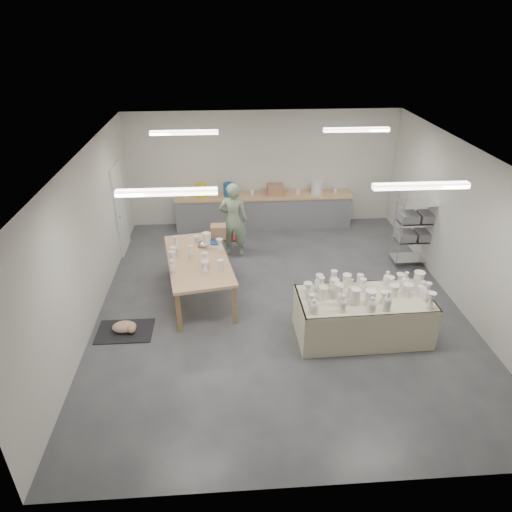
{
  "coord_description": "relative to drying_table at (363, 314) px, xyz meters",
  "views": [
    {
      "loc": [
        -0.99,
        -7.53,
        5.14
      ],
      "look_at": [
        -0.46,
        0.05,
        1.05
      ],
      "focal_mm": 32.0,
      "sensor_mm": 36.0,
      "label": 1
    }
  ],
  "objects": [
    {
      "name": "room",
      "position": [
        -1.45,
        1.2,
        1.61
      ],
      "size": [
        8.0,
        8.02,
        3.0
      ],
      "color": "#424449",
      "rests_on": "ground"
    },
    {
      "name": "cat",
      "position": [
        -4.22,
        0.37,
        -0.33
      ],
      "size": [
        0.44,
        0.33,
        0.19
      ],
      "rotation": [
        0.0,
        0.0,
        -0.03
      ],
      "color": "white",
      "rests_on": "rug"
    },
    {
      "name": "work_table",
      "position": [
        -2.89,
        1.58,
        0.41
      ],
      "size": [
        1.52,
        2.47,
        1.2
      ],
      "rotation": [
        0.0,
        0.0,
        0.17
      ],
      "color": "tan",
      "rests_on": "ground"
    },
    {
      "name": "red_stool",
      "position": [
        -2.18,
        3.52,
        -0.17
      ],
      "size": [
        0.36,
        0.36,
        0.31
      ],
      "rotation": [
        0.0,
        0.0,
        0.08
      ],
      "color": "red",
      "rests_on": "ground"
    },
    {
      "name": "rug",
      "position": [
        -4.24,
        0.39,
        -0.44
      ],
      "size": [
        1.0,
        0.7,
        0.02
      ],
      "primitive_type": "cube",
      "color": "black",
      "rests_on": "ground"
    },
    {
      "name": "back_counter",
      "position": [
        -1.35,
        4.8,
        0.04
      ],
      "size": [
        4.6,
        0.6,
        1.24
      ],
      "color": "tan",
      "rests_on": "ground"
    },
    {
      "name": "wire_shelf",
      "position": [
        1.86,
        2.52,
        0.47
      ],
      "size": [
        0.88,
        0.48,
        1.8
      ],
      "color": "silver",
      "rests_on": "ground"
    },
    {
      "name": "drying_table",
      "position": [
        0.0,
        0.0,
        0.0
      ],
      "size": [
        2.33,
        1.15,
        1.18
      ],
      "rotation": [
        0.0,
        0.0,
        0.03
      ],
      "color": "olive",
      "rests_on": "ground"
    },
    {
      "name": "potter",
      "position": [
        -2.18,
        3.25,
        0.45
      ],
      "size": [
        0.71,
        0.52,
        1.79
      ],
      "primitive_type": "imported",
      "rotation": [
        0.0,
        0.0,
        2.99
      ],
      "color": "gray",
      "rests_on": "ground"
    }
  ]
}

